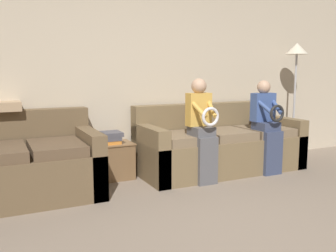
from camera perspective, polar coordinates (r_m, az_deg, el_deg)
name	(u,v)px	position (r m, az deg, el deg)	size (l,w,h in m)	color
wall_back	(140,76)	(4.99, -4.37, 7.67)	(7.97, 0.06, 2.55)	beige
couch_main	(219,146)	(5.10, 7.85, -3.07)	(2.23, 0.89, 0.89)	brown
couch_side	(28,166)	(4.27, -20.61, -5.76)	(1.46, 0.99, 0.90)	brown
child_left_seated	(202,125)	(4.48, 5.23, 0.13)	(0.30, 0.38, 1.25)	#56565B
child_right_seated	(267,123)	(5.05, 14.87, 0.52)	(0.32, 0.38, 1.21)	#384260
side_shelf	(112,160)	(4.73, -8.50, -5.17)	(0.51, 0.39, 0.45)	brown
book_stack	(112,137)	(4.67, -8.60, -1.69)	(0.23, 0.31, 0.14)	orange
floor_lamp	(296,62)	(6.01, 18.97, 9.27)	(0.33, 0.33, 1.75)	#2D2B28
throw_pillow	(2,106)	(4.51, -23.92, 2.78)	(0.37, 0.37, 0.10)	tan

